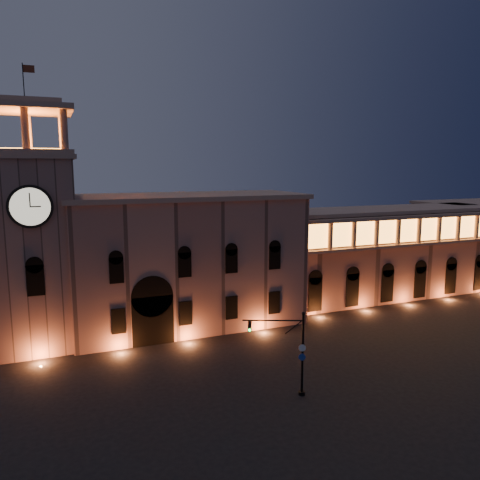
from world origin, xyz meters
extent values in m
plane|color=black|center=(0.00, 0.00, 0.00)|extent=(160.00, 160.00, 0.00)
cube|color=#916A5F|center=(-2.00, 22.00, 8.50)|extent=(30.00, 12.00, 17.00)
cube|color=#A2806F|center=(-2.00, 22.00, 17.30)|extent=(30.80, 12.80, 0.60)
cube|color=black|center=(-8.00, 16.60, 3.00)|extent=(5.00, 1.40, 6.00)
cylinder|color=black|center=(-8.00, 16.60, 6.00)|extent=(5.00, 1.40, 5.00)
cube|color=orange|center=(-8.00, 16.40, 2.80)|extent=(4.20, 0.20, 5.00)
cube|color=#916A5F|center=(-20.50, 21.00, 11.00)|extent=(9.00, 9.00, 22.00)
cube|color=#A2806F|center=(-20.50, 21.00, 22.25)|extent=(9.80, 9.80, 0.50)
cylinder|color=black|center=(-20.50, 16.32, 17.00)|extent=(4.60, 0.35, 4.60)
cylinder|color=beige|center=(-20.50, 16.18, 17.00)|extent=(4.00, 0.12, 4.00)
cube|color=#A2806F|center=(-20.50, 21.00, 22.75)|extent=(9.40, 9.40, 0.50)
cube|color=orange|center=(-20.50, 21.00, 23.05)|extent=(6.80, 6.80, 0.15)
cylinder|color=#A2806F|center=(-20.50, 17.20, 25.10)|extent=(0.76, 0.76, 4.20)
cylinder|color=#A2806F|center=(-16.70, 17.20, 25.10)|extent=(0.76, 0.76, 4.20)
cylinder|color=#A2806F|center=(-20.50, 24.80, 25.10)|extent=(0.76, 0.76, 4.20)
cylinder|color=#A2806F|center=(-16.70, 24.80, 25.10)|extent=(0.76, 0.76, 4.20)
cylinder|color=#A2806F|center=(-16.70, 21.00, 25.10)|extent=(0.76, 0.76, 4.20)
cube|color=#A2806F|center=(-20.50, 21.00, 27.50)|extent=(9.80, 9.80, 0.60)
cube|color=#A2806F|center=(-20.50, 21.00, 28.10)|extent=(7.50, 7.50, 0.60)
cylinder|color=black|center=(-20.50, 21.00, 30.40)|extent=(0.10, 0.10, 4.00)
plane|color=#572718|center=(-19.90, 21.00, 31.80)|extent=(1.20, 0.00, 1.20)
cube|color=#8B6459|center=(32.00, 24.00, 7.00)|extent=(40.00, 10.00, 14.00)
cube|color=#A2806F|center=(32.00, 24.00, 14.25)|extent=(40.60, 10.60, 0.50)
cube|color=#A2806F|center=(32.00, 18.50, 9.30)|extent=(40.00, 1.20, 0.40)
cube|color=#A2806F|center=(32.00, 18.50, 13.60)|extent=(40.00, 1.40, 0.50)
cube|color=orange|center=(32.00, 19.05, 11.50)|extent=(38.00, 0.15, 3.60)
cylinder|color=#A2806F|center=(14.00, 18.50, 11.50)|extent=(0.70, 0.70, 4.00)
cylinder|color=#A2806F|center=(18.00, 18.50, 11.50)|extent=(0.70, 0.70, 4.00)
cylinder|color=#A2806F|center=(22.00, 18.50, 11.50)|extent=(0.70, 0.70, 4.00)
cylinder|color=#A2806F|center=(26.00, 18.50, 11.50)|extent=(0.70, 0.70, 4.00)
cylinder|color=#A2806F|center=(30.00, 18.50, 11.50)|extent=(0.70, 0.70, 4.00)
cylinder|color=#A2806F|center=(34.00, 18.50, 11.50)|extent=(0.70, 0.70, 4.00)
cylinder|color=#A2806F|center=(38.00, 18.50, 11.50)|extent=(0.70, 0.70, 4.00)
cylinder|color=#A2806F|center=(42.00, 18.50, 11.50)|extent=(0.70, 0.70, 4.00)
cylinder|color=#A2806F|center=(46.00, 18.50, 11.50)|extent=(0.70, 0.70, 4.00)
cube|color=#8B6459|center=(58.00, 30.00, 7.00)|extent=(20.00, 12.00, 14.00)
cylinder|color=black|center=(2.35, -1.56, 3.90)|extent=(0.22, 0.22, 7.79)
cylinder|color=black|center=(2.35, -1.56, 0.17)|extent=(0.62, 0.62, 0.33)
sphere|color=black|center=(2.35, -1.56, 7.91)|extent=(0.31, 0.31, 0.31)
cylinder|color=black|center=(-0.21, -0.47, 7.24)|extent=(5.18, 2.29, 0.13)
cube|color=black|center=(-2.16, 0.35, 6.68)|extent=(0.43, 0.42, 0.95)
cylinder|color=#0CE53F|center=(-2.23, 0.19, 6.37)|extent=(0.22, 0.16, 0.20)
cylinder|color=silver|center=(2.24, -1.68, 4.68)|extent=(0.63, 0.30, 0.67)
cylinder|color=navy|center=(2.24, -1.68, 3.79)|extent=(0.63, 0.30, 0.67)
camera|label=1|loc=(-18.32, -37.48, 21.13)|focal=35.00mm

